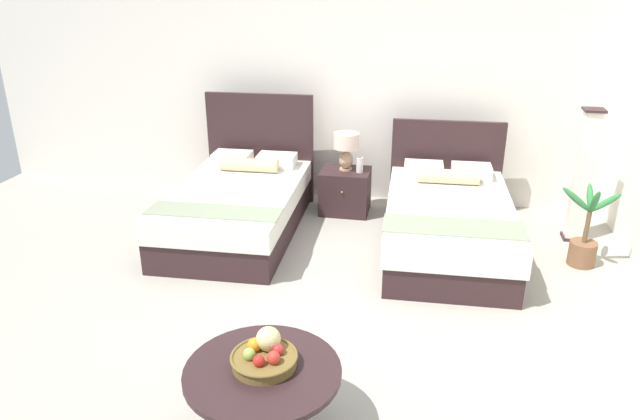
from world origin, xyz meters
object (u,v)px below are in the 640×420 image
(vase, at_px, (360,165))
(coffee_table, at_px, (263,386))
(table_lamp, at_px, (346,146))
(potted_palm, at_px, (584,241))
(bed_near_corner, at_px, (448,221))
(nightstand, at_px, (345,191))
(fruit_bowl, at_px, (265,355))
(bed_near_window, at_px, (239,204))
(floor_lamp_corner, at_px, (583,176))

(vase, relative_size, coffee_table, 0.19)
(table_lamp, xyz_separation_m, coffee_table, (0.07, -3.67, -0.43))
(table_lamp, height_order, potted_palm, table_lamp)
(bed_near_corner, xyz_separation_m, potted_palm, (1.28, -0.13, -0.05))
(potted_palm, bearing_deg, bed_near_corner, 174.05)
(nightstand, xyz_separation_m, fruit_bowl, (0.07, -3.60, 0.29))
(bed_near_window, height_order, bed_near_corner, bed_near_window)
(vase, xyz_separation_m, potted_palm, (2.27, -0.86, -0.35))
(nightstand, bearing_deg, bed_near_corner, -33.56)
(nightstand, bearing_deg, bed_near_window, -143.94)
(table_lamp, relative_size, coffee_table, 0.47)
(bed_near_corner, distance_m, table_lamp, 1.49)
(nightstand, xyz_separation_m, potted_palm, (2.44, -0.90, -0.00))
(floor_lamp_corner, bearing_deg, bed_near_corner, -159.83)
(vase, bearing_deg, bed_near_window, -149.27)
(bed_near_window, distance_m, bed_near_corner, 2.21)
(bed_near_window, relative_size, vase, 12.57)
(fruit_bowl, bearing_deg, table_lamp, 91.16)
(bed_near_corner, relative_size, potted_palm, 2.62)
(floor_lamp_corner, relative_size, potted_palm, 1.65)
(bed_near_window, relative_size, coffee_table, 2.40)
(table_lamp, xyz_separation_m, potted_palm, (2.44, -0.92, -0.54))
(bed_near_corner, height_order, nightstand, bed_near_corner)
(nightstand, relative_size, vase, 3.16)
(bed_near_corner, distance_m, coffee_table, 3.08)
(coffee_table, height_order, floor_lamp_corner, floor_lamp_corner)
(potted_palm, bearing_deg, bed_near_window, 177.61)
(bed_near_corner, distance_m, nightstand, 1.40)
(vase, height_order, fruit_bowl, vase)
(vase, bearing_deg, coffee_table, -91.51)
(coffee_table, bearing_deg, bed_near_window, 111.09)
(bed_near_corner, xyz_separation_m, coffee_table, (-1.09, -2.88, 0.06))
(table_lamp, relative_size, potted_palm, 0.51)
(table_lamp, height_order, floor_lamp_corner, floor_lamp_corner)
(bed_near_corner, relative_size, vase, 12.52)
(table_lamp, height_order, vase, table_lamp)
(nightstand, relative_size, coffee_table, 0.60)
(bed_near_window, xyz_separation_m, potted_palm, (3.48, -0.15, -0.06))
(nightstand, height_order, fruit_bowl, fruit_bowl)
(bed_near_corner, bearing_deg, vase, 143.69)
(bed_near_window, height_order, floor_lamp_corner, floor_lamp_corner)
(fruit_bowl, xyz_separation_m, potted_palm, (2.37, 2.69, -0.29))
(bed_near_window, relative_size, potted_palm, 2.63)
(nightstand, distance_m, potted_palm, 2.60)
(nightstand, distance_m, fruit_bowl, 3.61)
(bed_near_corner, bearing_deg, bed_near_window, 179.68)
(fruit_bowl, height_order, potted_palm, potted_palm)
(floor_lamp_corner, bearing_deg, bed_near_window, -172.37)
(bed_near_corner, bearing_deg, fruit_bowl, -111.08)
(nightstand, height_order, potted_palm, potted_palm)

